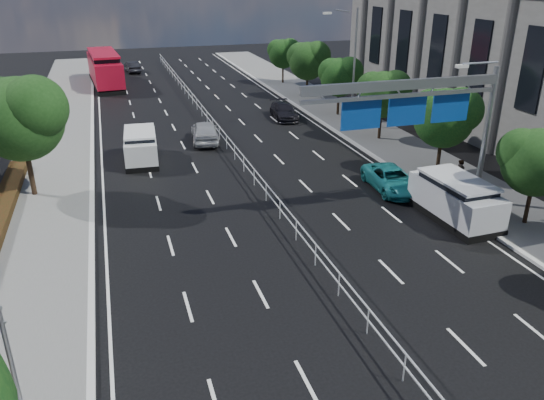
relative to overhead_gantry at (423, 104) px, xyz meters
name	(u,v)px	position (x,y,z in m)	size (l,w,h in m)	color
ground	(390,364)	(-6.74, -10.05, -5.61)	(160.00, 160.00, 0.00)	black
median_fence	(229,145)	(-6.74, 12.45, -5.08)	(0.05, 85.00, 1.02)	silver
overhead_gantry	(423,104)	(0.00, 0.00, 0.00)	(10.24, 0.38, 7.45)	gray
streetlight_far	(351,60)	(3.76, 15.95, -0.40)	(2.78, 2.40, 9.00)	gray
civic_hall	(534,46)	(16.98, 11.95, 0.66)	(14.40, 36.00, 14.35)	slate
near_tree_back	(21,114)	(-18.68, 7.92, -1.00)	(4.84, 4.51, 6.69)	black
far_tree_c	(539,159)	(4.50, -3.07, -2.18)	(3.52, 3.28, 4.94)	black
far_tree_d	(445,115)	(4.51, 4.42, -1.92)	(3.85, 3.59, 5.34)	black
far_tree_e	(383,92)	(4.51, 11.93, -2.05)	(3.63, 3.38, 5.13)	black
far_tree_f	(340,75)	(4.50, 19.43, -2.12)	(3.52, 3.28, 5.02)	black
far_tree_g	(308,59)	(4.51, 26.92, -1.85)	(3.96, 3.69, 5.45)	black
far_tree_h	(283,52)	(4.50, 34.43, -2.18)	(3.41, 3.18, 4.91)	black
white_minivan	(141,146)	(-12.60, 12.30, -4.60)	(2.33, 4.82, 2.04)	black
red_bus	(105,68)	(-14.24, 39.53, -3.76)	(3.70, 12.06, 3.55)	black
near_car_silver	(205,131)	(-7.86, 15.29, -4.83)	(1.84, 4.58, 1.56)	#9C9EA3
near_car_dark	(132,67)	(-10.97, 46.98, -4.94)	(1.41, 4.04, 1.33)	black
silver_minivan	(455,199)	(1.56, -1.38, -4.54)	(2.37, 5.26, 2.16)	black
parked_car_teal	(392,179)	(0.48, 2.95, -4.97)	(2.12, 4.60, 1.28)	#1B797D
parked_car_dark	(284,111)	(-0.24, 19.95, -4.97)	(1.79, 4.41, 1.28)	black
pedestrian_b	(459,173)	(4.27, 2.11, -4.69)	(0.75, 0.58, 1.54)	gray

